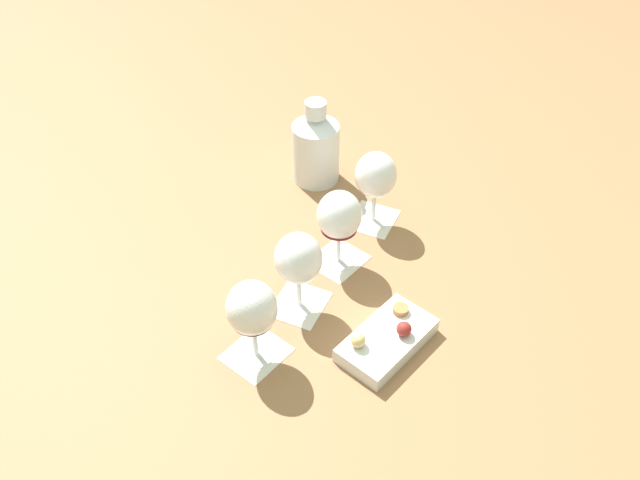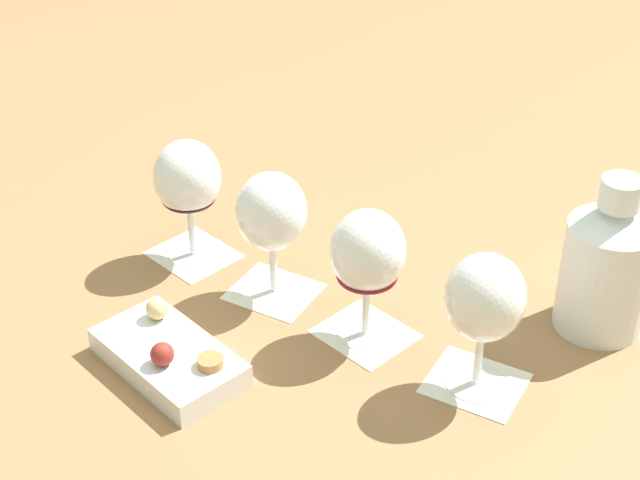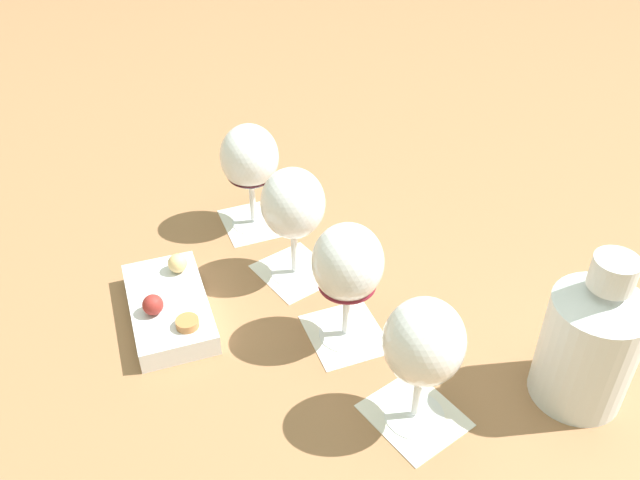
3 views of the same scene
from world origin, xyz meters
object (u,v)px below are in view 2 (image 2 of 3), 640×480
object	(u,v)px
wine_glass_3	(188,183)
snack_dish	(169,356)
wine_glass_1	(368,256)
wine_glass_2	(272,217)
ceramic_vase	(607,265)
wine_glass_0	(484,304)

from	to	relation	value
wine_glass_3	snack_dish	world-z (taller)	wine_glass_3
wine_glass_1	snack_dish	size ratio (longest dim) A/B	0.83
wine_glass_2	snack_dish	xyz separation A→B (m)	(-0.08, 0.16, -0.09)
wine_glass_1	wine_glass_3	world-z (taller)	same
ceramic_vase	snack_dish	bearing A→B (deg)	73.12
wine_glass_0	wine_glass_2	bearing A→B (deg)	27.07
wine_glass_1	wine_glass_2	bearing A→B (deg)	26.65
wine_glass_3	ceramic_vase	world-z (taller)	ceramic_vase
wine_glass_1	wine_glass_0	bearing A→B (deg)	-152.54
wine_glass_2	wine_glass_0	bearing A→B (deg)	-152.93
wine_glass_0	snack_dish	size ratio (longest dim) A/B	0.83
wine_glass_2	ceramic_vase	distance (m)	0.39
wine_glass_3	snack_dish	bearing A→B (deg)	153.41
wine_glass_2	ceramic_vase	bearing A→B (deg)	-125.43
wine_glass_0	snack_dish	world-z (taller)	wine_glass_0
wine_glass_0	wine_glass_1	bearing A→B (deg)	27.46
snack_dish	wine_glass_2	bearing A→B (deg)	-63.64
wine_glass_0	ceramic_vase	distance (m)	0.19
ceramic_vase	snack_dish	size ratio (longest dim) A/B	1.00
snack_dish	wine_glass_3	bearing A→B (deg)	-26.59
ceramic_vase	wine_glass_2	bearing A→B (deg)	54.57
snack_dish	ceramic_vase	bearing A→B (deg)	-106.88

